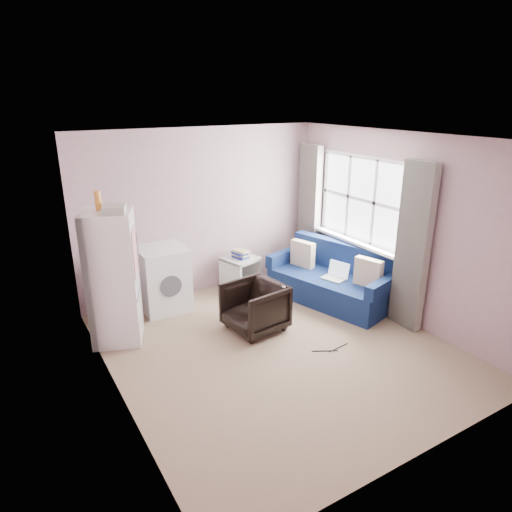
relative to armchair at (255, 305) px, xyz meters
The scene contains 8 objects.
room 1.05m from the armchair, 87.79° to the right, with size 3.84×4.24×2.54m.
armchair is the anchor object (origin of this frame).
fridge 1.80m from the armchair, 157.45° to the left, with size 0.74×0.74×1.89m.
washing_machine 1.46m from the armchair, 123.09° to the left, with size 0.66×0.67×0.92m.
side_table 1.33m from the armchair, 68.86° to the left, with size 0.59×0.59×0.66m.
sofa 1.49m from the armchair, ahead, with size 1.32×2.02×0.83m.
window_dressing 1.94m from the armchair, ahead, with size 0.17×2.62×2.18m.
floor_cables 1.12m from the armchair, 59.80° to the right, with size 0.49×0.16×0.01m.
Camera 1 is at (-2.74, -4.06, 2.93)m, focal length 32.00 mm.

